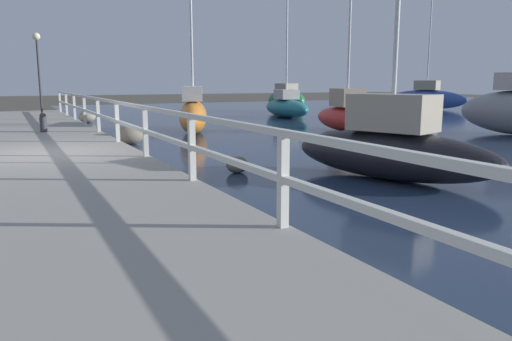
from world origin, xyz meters
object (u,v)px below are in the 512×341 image
Objects in this scene: dock_lamp at (38,58)px; sailboat_green at (286,99)px; sailboat_orange at (193,113)px; sailboat_red at (347,116)px; sailboat_black at (391,147)px; sailboat_teal at (286,107)px; sailboat_blue at (426,98)px; mooring_bollard at (43,122)px.

dock_lamp is 0.41× the size of sailboat_green.
sailboat_orange reaches higher than dock_lamp.
sailboat_black is at bearing -113.14° from sailboat_red.
sailboat_orange is 10.24m from sailboat_black.
sailboat_black is at bearing -65.90° from dock_lamp.
sailboat_teal is 0.86× the size of sailboat_blue.
sailboat_red reaches higher than mooring_bollard.
sailboat_green is (9.15, 19.77, 0.14)m from sailboat_black.
sailboat_red is (4.88, 7.90, -0.04)m from sailboat_black.
sailboat_orange is 1.11× the size of sailboat_teal.
sailboat_blue is at bearing 23.82° from sailboat_black.
sailboat_teal is 7.82m from sailboat_red.
sailboat_teal is at bearing 25.31° from mooring_bollard.
sailboat_teal is at bearing 47.18° from sailboat_black.
sailboat_orange is at bearing -173.51° from sailboat_blue.
sailboat_red is at bearing -3.35° from sailboat_orange.
sailboat_teal reaches higher than sailboat_black.
sailboat_green is (14.65, 10.01, 0.17)m from mooring_bollard.
sailboat_green is at bearing 65.79° from sailboat_orange.
mooring_bollard is 26.21m from sailboat_blue.
mooring_bollard is 3.08m from dock_lamp.
sailboat_blue is (12.62, 2.71, 0.19)m from sailboat_teal.
sailboat_teal is at bearing 16.12° from dock_lamp.
dock_lamp is 0.48× the size of sailboat_teal.
dock_lamp is at bearing -156.62° from sailboat_teal.
mooring_bollard is at bearing 178.46° from sailboat_red.
dock_lamp is at bearing 94.56° from sailboat_black.
sailboat_green is (2.47, 4.25, 0.20)m from sailboat_teal.
mooring_bollard is 0.19× the size of dock_lamp.
dock_lamp is 0.41× the size of sailboat_blue.
sailboat_black is 0.79× the size of sailboat_blue.
mooring_bollard is 0.08× the size of sailboat_orange.
sailboat_blue is 1.50× the size of sailboat_red.
mooring_bollard is at bearing -156.60° from sailboat_green.
sailboat_blue is 10.27m from sailboat_green.
dock_lamp is 11.26m from sailboat_red.
sailboat_blue reaches higher than mooring_bollard.
sailboat_black is 0.79× the size of sailboat_green.
sailboat_black is 16.89m from sailboat_teal.
sailboat_orange is (5.03, -1.80, -1.96)m from dock_lamp.
sailboat_black is 21.78m from sailboat_green.
mooring_bollard is 0.12× the size of sailboat_red.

